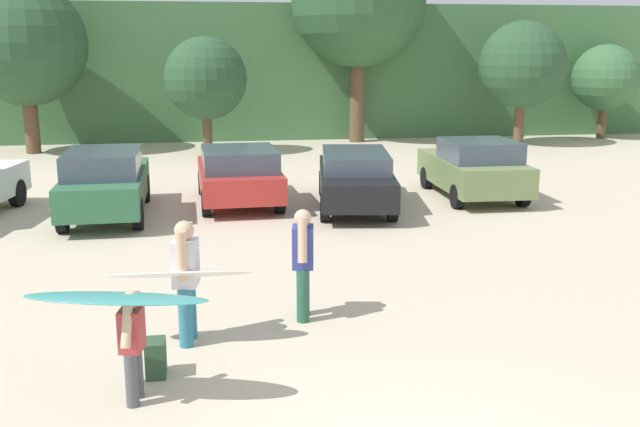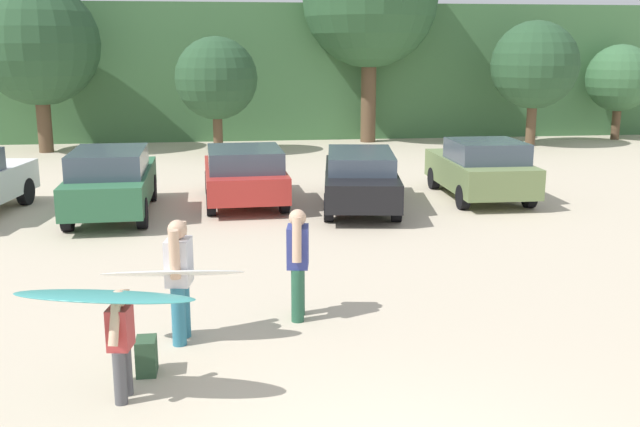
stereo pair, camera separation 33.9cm
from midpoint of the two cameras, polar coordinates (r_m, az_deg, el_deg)
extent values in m
cube|color=#427042|center=(37.39, -5.15, 11.14)|extent=(108.00, 12.00, 5.73)
cylinder|color=brown|center=(29.76, -20.34, 6.51)|extent=(0.54, 0.54, 2.11)
sphere|color=#284C2D|center=(29.62, -20.79, 12.26)|extent=(4.54, 4.54, 4.54)
cylinder|color=brown|center=(27.97, -7.60, 6.20)|extent=(0.36, 0.36, 1.50)
sphere|color=#284C2D|center=(27.82, -7.72, 10.39)|extent=(3.05, 3.05, 3.05)
cylinder|color=brown|center=(31.14, 4.10, 8.78)|extent=(0.63, 0.63, 3.49)
cylinder|color=brown|center=(31.09, 16.40, 6.69)|extent=(0.39, 0.39, 1.76)
sphere|color=#284C2D|center=(30.95, 16.68, 11.02)|extent=(3.47, 3.47, 3.47)
cylinder|color=brown|center=(34.53, 22.29, 6.54)|extent=(0.36, 0.36, 1.42)
sphere|color=#38663D|center=(34.41, 22.57, 9.71)|extent=(2.84, 2.84, 2.84)
cylinder|color=black|center=(19.90, -21.49, 1.61)|extent=(0.32, 0.70, 0.68)
cube|color=#2D6642|center=(17.98, -15.34, 2.09)|extent=(1.86, 4.64, 0.71)
cube|color=#3F4C5B|center=(17.54, -15.58, 3.90)|extent=(1.67, 2.50, 0.55)
cylinder|color=black|center=(19.63, -17.09, 1.80)|extent=(0.24, 0.69, 0.69)
cylinder|color=black|center=(19.46, -12.49, 1.97)|extent=(0.24, 0.69, 0.69)
cylinder|color=black|center=(16.69, -18.52, -0.16)|extent=(0.24, 0.69, 0.69)
cylinder|color=black|center=(16.49, -13.11, 0.02)|extent=(0.24, 0.69, 0.69)
cube|color=#B72D28|center=(18.80, -5.41, 2.74)|extent=(2.07, 4.20, 0.63)
cube|color=#3F4C5B|center=(18.29, -5.35, 4.28)|extent=(1.85, 2.34, 0.52)
cylinder|color=black|center=(20.17, -8.13, 2.43)|extent=(0.24, 0.64, 0.63)
cylinder|color=black|center=(20.27, -3.20, 2.60)|extent=(0.24, 0.64, 0.63)
cylinder|color=black|center=(17.48, -7.92, 0.86)|extent=(0.24, 0.64, 0.63)
cylinder|color=black|center=(17.61, -2.25, 1.06)|extent=(0.24, 0.64, 0.63)
cube|color=black|center=(18.20, 3.68, 2.49)|extent=(2.39, 4.92, 0.65)
cube|color=#3F4C5B|center=(18.16, 3.70, 4.17)|extent=(1.98, 3.03, 0.42)
cylinder|color=black|center=(19.77, 1.23, 2.39)|extent=(0.31, 0.68, 0.65)
cylinder|color=black|center=(19.84, 5.69, 2.36)|extent=(0.31, 0.68, 0.65)
cylinder|color=black|center=(16.72, 1.27, 0.47)|extent=(0.31, 0.68, 0.65)
cylinder|color=black|center=(16.80, 6.54, 0.45)|extent=(0.31, 0.68, 0.65)
cube|color=#6B7F4C|center=(19.84, 12.77, 3.13)|extent=(1.95, 4.15, 0.74)
cube|color=#3F4C5B|center=(19.30, 13.31, 4.75)|extent=(1.76, 1.94, 0.53)
cylinder|color=black|center=(20.92, 9.32, 2.73)|extent=(0.23, 0.61, 0.61)
cylinder|color=black|center=(21.44, 13.68, 2.78)|extent=(0.23, 0.61, 0.61)
cylinder|color=black|center=(18.37, 11.59, 1.25)|extent=(0.23, 0.61, 0.61)
cylinder|color=black|center=(18.95, 16.46, 1.34)|extent=(0.23, 0.61, 0.61)
cylinder|color=teal|center=(9.96, -9.97, -7.88)|extent=(0.19, 0.19, 0.81)
cylinder|color=teal|center=(10.22, -9.66, -7.31)|extent=(0.19, 0.19, 0.81)
cube|color=silver|center=(9.87, -9.97, -3.71)|extent=(0.37, 0.46, 0.62)
sphere|color=#D8AD8C|center=(9.75, -10.07, -1.24)|extent=(0.26, 0.26, 0.26)
cylinder|color=#D8AD8C|center=(9.61, -10.27, -3.16)|extent=(0.16, 0.19, 0.66)
cylinder|color=#D8AD8C|center=(10.04, -9.75, -2.46)|extent=(0.16, 0.20, 0.66)
cylinder|color=#4C4C51|center=(8.56, -14.18, -12.29)|extent=(0.15, 0.15, 0.62)
cylinder|color=#4C4C51|center=(8.76, -13.79, -11.69)|extent=(0.15, 0.15, 0.62)
cube|color=#B23838|center=(8.45, -14.18, -8.61)|extent=(0.28, 0.35, 0.47)
sphere|color=#D8AD8C|center=(8.34, -14.31, -6.46)|extent=(0.20, 0.20, 0.20)
cylinder|color=#D8AD8C|center=(8.25, -14.55, -8.24)|extent=(0.15, 0.32, 0.50)
cylinder|color=#D8AD8C|center=(8.56, -13.91, -7.42)|extent=(0.15, 0.28, 0.51)
cylinder|color=#26593F|center=(10.63, -0.84, -6.40)|extent=(0.18, 0.18, 0.79)
cylinder|color=#26593F|center=(10.89, -0.78, -5.92)|extent=(0.18, 0.18, 0.79)
cube|color=#333D8C|center=(10.56, -0.82, -2.59)|extent=(0.36, 0.44, 0.60)
sphere|color=#D8AD8C|center=(10.45, -0.83, -0.34)|extent=(0.25, 0.25, 0.25)
cylinder|color=#D8AD8C|center=(10.30, -0.87, -2.07)|extent=(0.17, 0.24, 0.65)
cylinder|color=#D8AD8C|center=(10.73, -0.77, -1.47)|extent=(0.18, 0.35, 0.64)
ellipsoid|color=white|center=(9.82, -10.42, -4.60)|extent=(1.93, 0.65, 0.26)
ellipsoid|color=teal|center=(8.25, -15.37, -6.25)|extent=(2.13, 1.06, 0.13)
cube|color=#2D4C33|center=(9.26, -12.31, -10.79)|extent=(0.24, 0.34, 0.45)
camera|label=1|loc=(0.17, -89.27, 0.16)|focal=41.13mm
camera|label=2|loc=(0.17, 90.73, -0.16)|focal=41.13mm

